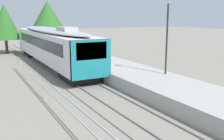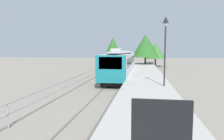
{
  "view_description": "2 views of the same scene",
  "coord_description": "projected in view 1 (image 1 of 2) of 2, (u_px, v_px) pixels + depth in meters",
  "views": [
    {
      "loc": [
        -6.71,
        6.41,
        4.7
      ],
      "look_at": [
        0.4,
        19.53,
        1.6
      ],
      "focal_mm": 41.53,
      "sensor_mm": 36.0,
      "label": 1
    },
    {
      "loc": [
        2.89,
        3.81,
        3.68
      ],
      "look_at": [
        0.0,
        22.53,
        1.8
      ],
      "focal_mm": 31.91,
      "sensor_mm": 36.0,
      "label": 2
    }
  ],
  "objects": [
    {
      "name": "track_rails",
      "position": [
        89.0,
        87.0,
        17.5
      ],
      "size": [
        3.2,
        60.0,
        0.14
      ],
      "color": "gray",
      "rests_on": "ground"
    },
    {
      "name": "tree_behind_carpark",
      "position": [
        48.0,
        17.0,
        37.76
      ],
      "size": [
        5.47,
        5.47,
        6.9
      ],
      "color": "brown",
      "rests_on": "ground"
    },
    {
      "name": "platform_lamp_mid_platform",
      "position": [
        168.0,
        18.0,
        16.71
      ],
      "size": [
        0.34,
        0.34,
        5.35
      ],
      "color": "#232328",
      "rests_on": "station_platform"
    },
    {
      "name": "station_platform",
      "position": [
        130.0,
        76.0,
        18.94
      ],
      "size": [
        3.9,
        60.0,
        0.9
      ],
      "primitive_type": "cube",
      "color": "#A8A59E",
      "rests_on": "ground"
    },
    {
      "name": "tree_behind_station_far",
      "position": [
        5.0,
        22.0,
        32.53
      ],
      "size": [
        3.96,
        3.96,
        6.18
      ],
      "color": "brown",
      "rests_on": "ground"
    },
    {
      "name": "commuter_train",
      "position": [
        52.0,
        44.0,
        24.74
      ],
      "size": [
        2.82,
        19.01,
        3.74
      ],
      "color": "silver",
      "rests_on": "track_rails"
    },
    {
      "name": "ground_plane",
      "position": [
        45.0,
        93.0,
        16.11
      ],
      "size": [
        160.0,
        160.0,
        0.0
      ],
      "primitive_type": "plane",
      "color": "gray"
    },
    {
      "name": "tree_distant_left",
      "position": [
        54.0,
        23.0,
        43.47
      ],
      "size": [
        4.57,
        4.57,
        5.33
      ],
      "color": "brown",
      "rests_on": "ground"
    }
  ]
}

